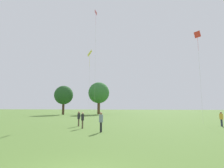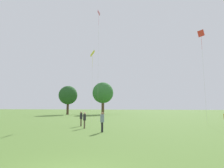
% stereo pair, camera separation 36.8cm
% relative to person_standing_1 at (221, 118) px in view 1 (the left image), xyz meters
% --- Properties ---
extents(person_standing_1, '(0.40, 0.40, 1.65)m').
position_rel_person_standing_1_xyz_m(person_standing_1, '(0.00, 0.00, 0.00)').
color(person_standing_1, '#282D42').
rests_on(person_standing_1, ground).
extents(person_standing_2, '(0.43, 0.43, 1.70)m').
position_rel_person_standing_1_xyz_m(person_standing_2, '(-16.14, -3.05, 0.05)').
color(person_standing_2, brown).
rests_on(person_standing_2, ground).
extents(person_standing_4, '(0.41, 0.41, 1.76)m').
position_rel_person_standing_1_xyz_m(person_standing_4, '(-12.41, -7.16, 0.08)').
color(person_standing_4, black).
rests_on(person_standing_4, ground).
extents(person_standing_5, '(0.36, 0.36, 1.68)m').
position_rel_person_standing_1_xyz_m(person_standing_5, '(-14.97, -4.93, 0.04)').
color(person_standing_5, brown).
rests_on(person_standing_5, ground).
extents(kite_0, '(0.66, 0.88, 19.06)m').
position_rel_person_standing_1_xyz_m(kite_0, '(-16.75, 5.24, 16.31)').
color(kite_0, pink).
rests_on(kite_0, ground).
extents(kite_1, '(0.90, 1.20, 11.07)m').
position_rel_person_standing_1_xyz_m(kite_1, '(-17.01, 3.05, 9.34)').
color(kite_1, yellow).
rests_on(kite_1, ground).
extents(kite_4, '(0.80, 0.79, 12.40)m').
position_rel_person_standing_1_xyz_m(kite_4, '(-1.38, 2.02, 10.42)').
color(kite_4, red).
rests_on(kite_4, ground).
extents(distant_tree_0, '(6.54, 6.54, 9.93)m').
position_rel_person_standing_1_xyz_m(distant_tree_0, '(-22.96, 30.15, 5.63)').
color(distant_tree_0, brown).
rests_on(distant_tree_0, ground).
extents(distant_tree_1, '(5.50, 5.50, 8.49)m').
position_rel_person_standing_1_xyz_m(distant_tree_1, '(-32.42, 25.45, 4.73)').
color(distant_tree_1, '#473323').
rests_on(distant_tree_1, ground).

